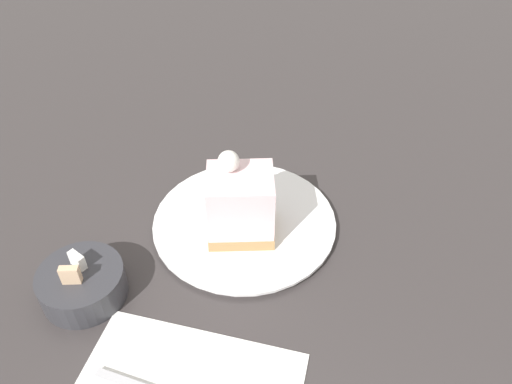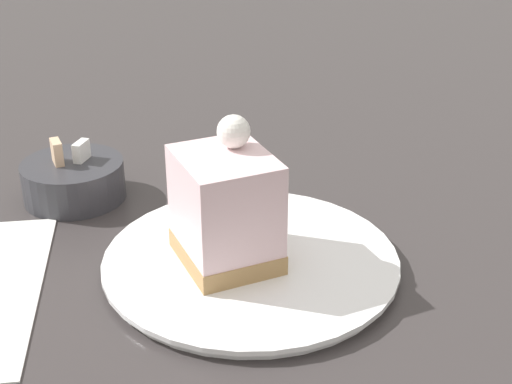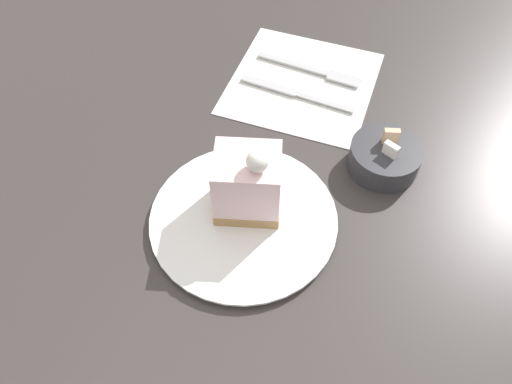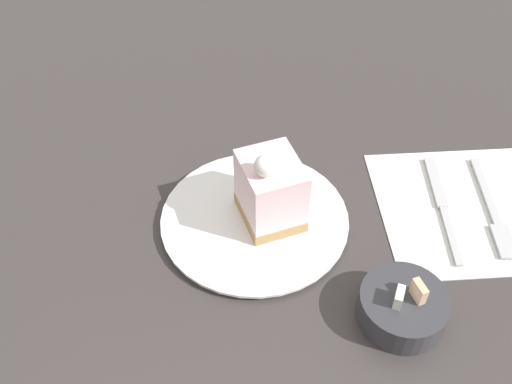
{
  "view_description": "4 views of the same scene",
  "coord_description": "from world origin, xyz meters",
  "px_view_note": "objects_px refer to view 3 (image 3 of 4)",
  "views": [
    {
      "loc": [
        -0.46,
        -0.15,
        0.45
      ],
      "look_at": [
        -0.04,
        -0.03,
        0.07
      ],
      "focal_mm": 35.0,
      "sensor_mm": 36.0,
      "label": 1
    },
    {
      "loc": [
        -0.08,
        -0.48,
        0.3
      ],
      "look_at": [
        -0.02,
        0.0,
        0.06
      ],
      "focal_mm": 50.0,
      "sensor_mm": 36.0,
      "label": 2
    },
    {
      "loc": [
        0.28,
        0.12,
        0.52
      ],
      "look_at": [
        -0.04,
        0.0,
        0.06
      ],
      "focal_mm": 35.0,
      "sensor_mm": 36.0,
      "label": 3
    },
    {
      "loc": [
        -0.01,
        0.45,
        0.54
      ],
      "look_at": [
        -0.03,
        -0.0,
        0.07
      ],
      "focal_mm": 40.0,
      "sensor_mm": 36.0,
      "label": 4
    }
  ],
  "objects_px": {
    "plate": "(244,219)",
    "knife": "(286,91)",
    "cake_slice": "(248,183)",
    "fork": "(317,71)",
    "sugar_bowl": "(385,157)"
  },
  "relations": [
    {
      "from": "knife",
      "to": "sugar_bowl",
      "type": "bearing_deg",
      "value": 65.2
    },
    {
      "from": "fork",
      "to": "sugar_bowl",
      "type": "bearing_deg",
      "value": 45.76
    },
    {
      "from": "cake_slice",
      "to": "fork",
      "type": "relative_size",
      "value": 0.66
    },
    {
      "from": "plate",
      "to": "fork",
      "type": "bearing_deg",
      "value": 178.83
    },
    {
      "from": "fork",
      "to": "knife",
      "type": "xyz_separation_m",
      "value": [
        0.06,
        -0.03,
        0.0
      ]
    },
    {
      "from": "cake_slice",
      "to": "fork",
      "type": "bearing_deg",
      "value": 161.42
    },
    {
      "from": "plate",
      "to": "sugar_bowl",
      "type": "xyz_separation_m",
      "value": [
        -0.15,
        0.14,
        0.01
      ]
    },
    {
      "from": "cake_slice",
      "to": "sugar_bowl",
      "type": "bearing_deg",
      "value": 115.29
    },
    {
      "from": "sugar_bowl",
      "to": "plate",
      "type": "bearing_deg",
      "value": -43.52
    },
    {
      "from": "cake_slice",
      "to": "knife",
      "type": "bearing_deg",
      "value": 169.23
    },
    {
      "from": "plate",
      "to": "fork",
      "type": "relative_size",
      "value": 1.36
    },
    {
      "from": "fork",
      "to": "cake_slice",
      "type": "bearing_deg",
      "value": 2.23
    },
    {
      "from": "plate",
      "to": "knife",
      "type": "distance_m",
      "value": 0.24
    },
    {
      "from": "plate",
      "to": "fork",
      "type": "distance_m",
      "value": 0.3
    },
    {
      "from": "knife",
      "to": "sugar_bowl",
      "type": "distance_m",
      "value": 0.19
    }
  ]
}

